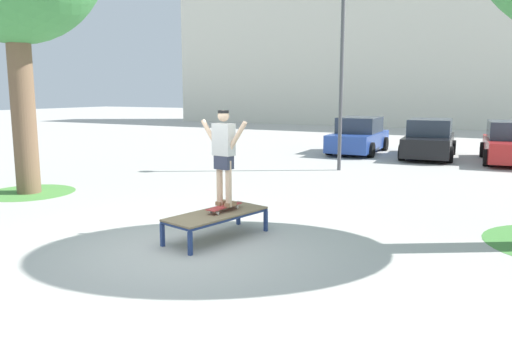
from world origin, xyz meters
The scene contains 10 objects.
ground_plane centered at (0.00, 0.00, 0.00)m, with size 120.00×120.00×0.00m, color #B7B5AD.
building_facade centered at (-2.24, 32.09, 5.68)m, with size 38.76×4.00×11.35m, color silver.
skate_box centered at (0.17, 0.80, 0.41)m, with size 1.20×2.03×0.46m.
skateboard centered at (0.22, 0.99, 0.54)m, with size 0.30×0.82×0.09m.
skater centered at (0.22, 0.99, 1.53)m, with size 1.00×0.32×1.69m.
grass_patch_near_left centered at (-6.23, 1.99, 0.00)m, with size 2.25×2.25×0.01m, color #519342.
car_blue centered at (-1.10, 14.19, 0.69)m, with size 1.99×4.24×1.50m.
car_black centered at (1.78, 14.00, 0.69)m, with size 2.13×4.31×1.50m.
car_red centered at (4.66, 13.83, 0.69)m, with size 2.22×4.35×1.50m.
light_post centered at (-0.33, 9.23, 3.83)m, with size 0.36×0.36×5.83m.
Camera 1 is at (4.67, -6.36, 2.55)m, focal length 34.69 mm.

